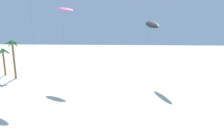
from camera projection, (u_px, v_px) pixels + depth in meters
palm_tree_1 at (3, 54)px, 43.92m from camera, size 3.73×4.05×6.47m
palm_tree_2 at (13, 48)px, 40.55m from camera, size 3.39×3.72×8.55m
flying_kite_1 at (152, 24)px, 36.01m from camera, size 4.43×7.02×12.92m
flying_kite_2 at (65, 9)px, 36.82m from camera, size 4.98×6.68×15.51m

